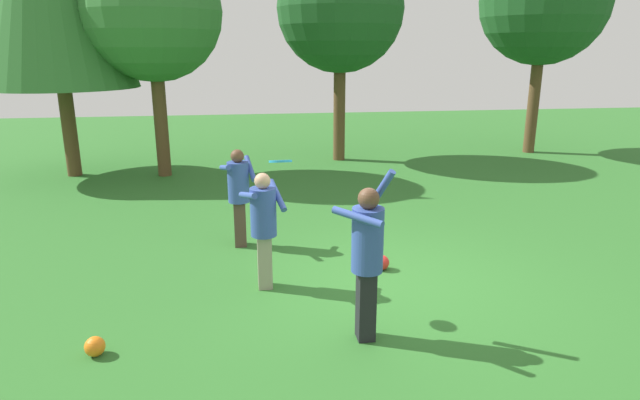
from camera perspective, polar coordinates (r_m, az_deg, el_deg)
The scene contains 10 objects.
ground_plane at distance 7.49m, azimuth 7.36°, elevation -8.75°, with size 40.00×40.00×0.00m, color #2D6B28.
person_thrower at distance 5.72m, azimuth 5.05°, elevation -5.43°, with size 0.69×0.69×1.90m.
person_catcher at distance 7.02m, azimuth -6.03°, elevation -2.28°, with size 0.62×0.65×1.57m.
person_bystander at distance 8.59m, azimuth -8.65°, elevation 1.06°, with size 0.59×0.63×1.59m.
frisbee at distance 6.20m, azimuth -4.23°, elevation 4.14°, with size 0.27×0.27×0.08m.
ball_orange at distance 6.25m, azimuth -22.84°, elevation -14.17°, with size 0.21×0.21×0.21m, color orange.
ball_red at distance 7.86m, azimuth 6.58°, elevation -6.63°, with size 0.22×0.22×0.22m, color red.
tree_center at distance 15.28m, azimuth 2.18°, elevation 19.66°, with size 3.43×3.43×5.86m.
tree_left at distance 13.83m, azimuth -17.44°, elevation 18.53°, with size 3.25×3.25×5.56m.
tree_far_right at distance 17.67m, azimuth 22.77°, elevation 18.95°, with size 3.67×3.67×6.27m.
Camera 1 is at (-1.93, -6.54, 3.10)m, focal length 30.06 mm.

